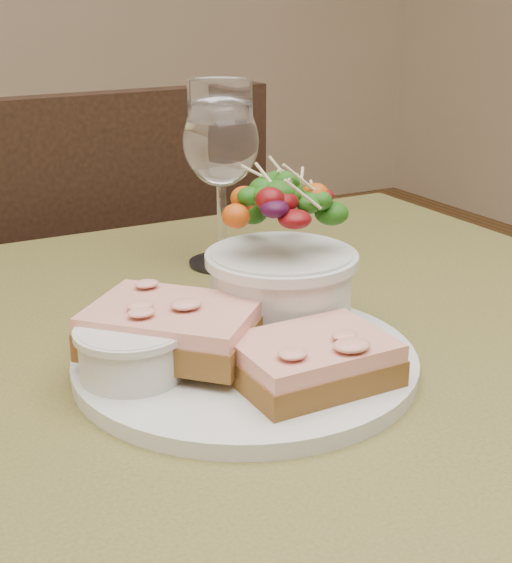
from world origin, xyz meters
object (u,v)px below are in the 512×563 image
dinner_plate (245,360)px  ramekin (132,350)px  sandwich_back (173,327)px  wine_glass (221,147)px  salad_bowl (282,255)px  cafe_table (276,464)px  sandwich_front (313,360)px  chair_far (102,442)px

dinner_plate → ramekin: (-0.09, 0.01, 0.03)m
sandwich_back → wine_glass: wine_glass is taller
wine_glass → ramekin: bearing=-128.8°
dinner_plate → salad_bowl: bearing=35.1°
cafe_table → ramekin: size_ratio=10.90×
salad_bowl → sandwich_front: bearing=-107.8°
dinner_plate → sandwich_back: (-0.05, 0.02, 0.03)m
dinner_plate → sandwich_front: sandwich_front is taller
sandwich_back → salad_bowl: size_ratio=1.16×
cafe_table → wine_glass: 0.32m
chair_far → sandwich_front: size_ratio=8.48×
cafe_table → sandwich_front: sandwich_front is taller
sandwich_back → chair_far: bearing=124.8°
sandwich_back → sandwich_front: bearing=-2.6°
sandwich_back → ramekin: 0.04m
cafe_table → dinner_plate: (-0.03, -0.01, 0.11)m
sandwich_front → sandwich_back: size_ratio=0.72×
sandwich_back → wine_glass: size_ratio=0.84×
ramekin → salad_bowl: size_ratio=0.58×
chair_far → ramekin: size_ratio=12.26×
chair_far → wine_glass: 0.74m
sandwich_back → salad_bowl: bearing=55.9°
sandwich_back → salad_bowl: (0.10, 0.02, 0.03)m
sandwich_front → sandwich_back: bearing=131.6°
ramekin → wine_glass: (0.18, 0.22, 0.09)m
cafe_table → chair_far: 0.76m
chair_far → dinner_plate: 0.83m
salad_bowl → ramekin: bearing=-167.4°
sandwich_front → dinner_plate: bearing=108.6°
sandwich_back → cafe_table: bearing=41.1°
wine_glass → cafe_table: bearing=-105.1°
dinner_plate → wine_glass: size_ratio=1.47×
sandwich_front → ramekin: size_ratio=1.45×
sandwich_front → ramekin: (-0.11, 0.07, 0.00)m
dinner_plate → wine_glass: (0.09, 0.23, 0.12)m
salad_bowl → sandwich_back: bearing=-169.8°
chair_far → salad_bowl: (-0.03, -0.65, 0.53)m
sandwich_front → wine_glass: size_ratio=0.61×
chair_far → sandwich_back: 0.84m
chair_far → dinner_plate: (-0.08, -0.69, 0.46)m
cafe_table → salad_bowl: (0.02, 0.03, 0.17)m
cafe_table → sandwich_front: size_ratio=7.53×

